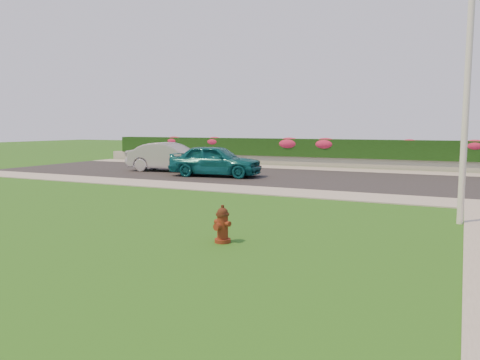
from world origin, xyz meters
The scene contains 16 objects.
ground centered at (0.00, 0.00, 0.00)m, with size 120.00×120.00×0.00m, color black.
street_far centered at (-5.00, 14.00, 0.02)m, with size 26.00×8.00×0.04m, color black.
sidewalk_far centered at (-6.00, 9.00, 0.02)m, with size 24.00×2.00×0.04m, color gray.
sidewalk_beyond centered at (-1.00, 19.00, 0.02)m, with size 34.00×2.00×0.04m, color gray.
retaining_wall centered at (-1.00, 20.50, 0.30)m, with size 34.00×0.40×0.60m, color gray.
hedge centered at (-1.00, 20.60, 1.15)m, with size 32.00×0.90×1.10m, color black.
fire_hydrant centered at (1.36, 1.29, 0.38)m, with size 0.42×0.40×0.81m.
sedan_teal centered at (-5.02, 12.66, 0.81)m, with size 1.82×4.52×1.54m, color #0B4E55.
sedan_silver centered at (-8.50, 13.91, 0.81)m, with size 1.64×4.70×1.55m, color #9C9DA3.
utility_pole centered at (5.90, 5.62, 3.33)m, with size 0.16×0.16×6.66m, color silver.
flower_clump_a centered at (-12.63, 20.50, 1.45)m, with size 1.28×0.82×0.64m, color #C3215A.
flower_clump_b centered at (-9.39, 20.50, 1.44)m, with size 1.31×0.84×0.65m, color #C3215A.
flower_clump_c centered at (-4.04, 20.50, 1.39)m, with size 1.54×0.99×0.77m, color #C3215A.
flower_clump_d centered at (-1.72, 20.50, 1.40)m, with size 1.51×0.97×0.75m, color #C3215A.
flower_clump_e centered at (3.10, 20.50, 1.49)m, with size 1.06×0.68×0.53m, color #C3215A.
flower_clump_f centered at (6.40, 20.50, 1.44)m, with size 1.33×0.85×0.66m, color #C3215A.
Camera 1 is at (5.92, -7.34, 2.46)m, focal length 35.00 mm.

